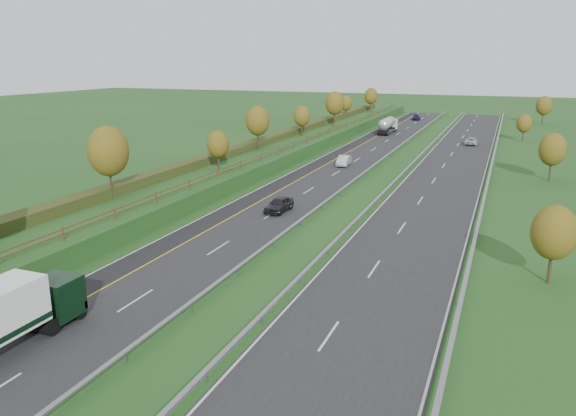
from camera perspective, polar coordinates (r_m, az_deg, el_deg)
name	(u,v)px	position (r m, az deg, el deg)	size (l,w,h in m)	color
ground	(375,183)	(77.00, 8.85, 2.58)	(400.00, 400.00, 0.00)	#1D491A
near_carriageway	(330,172)	(83.74, 4.26, 3.72)	(10.50, 200.00, 0.04)	black
far_carriageway	(444,180)	(80.54, 15.55, 2.76)	(10.50, 200.00, 0.04)	black
hard_shoulder	(306,170)	(84.90, 1.84, 3.91)	(3.00, 200.00, 0.04)	black
lane_markings	(372,175)	(82.00, 8.52, 3.38)	(26.75, 200.00, 0.01)	silver
embankment_left	(250,159)	(88.20, -3.84, 4.94)	(12.00, 200.00, 2.00)	#1D491A
hedge_left	(239,149)	(88.81, -5.03, 6.00)	(2.20, 180.00, 1.10)	#273415
fence_left	(276,151)	(85.74, -1.24, 5.86)	(0.12, 189.06, 1.20)	#422B19
median_barrier_near	(367,170)	(82.16, 8.08, 3.82)	(0.32, 200.00, 0.71)	gray
median_barrier_far	(403,173)	(81.16, 11.58, 3.52)	(0.32, 200.00, 0.71)	gray
outer_barrier_far	(489,179)	(80.07, 19.71, 2.80)	(0.32, 200.00, 0.71)	gray
trees_left	(242,128)	(84.26, -4.67, 8.15)	(6.64, 164.30, 7.66)	#2D2116
trees_far	(543,130)	(108.53, 24.49, 7.25)	(8.45, 118.60, 7.12)	#2D2116
road_tanker	(388,125)	(129.47, 10.10, 8.32)	(2.40, 11.22, 3.46)	silver
car_dark_near	(279,204)	(61.23, -0.91, 0.37)	(1.89, 4.71, 1.60)	black
car_silver_mid	(344,161)	(88.50, 5.69, 4.82)	(1.65, 4.72, 1.56)	#BCBCC2
car_small_far	(416,117)	(159.34, 12.89, 8.98)	(2.01, 4.95, 1.44)	#14153F
car_oncoming	(471,141)	(115.50, 18.12, 6.48)	(2.31, 5.01, 1.39)	#BABBC0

